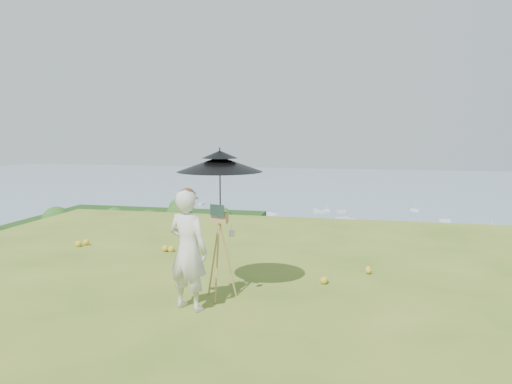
# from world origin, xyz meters

# --- Properties ---
(ground) EXTENTS (14.00, 14.00, 0.00)m
(ground) POSITION_xyz_m (0.00, 0.00, 0.00)
(ground) COLOR #4D6D1F
(ground) RESTS_ON ground
(shoreline_tier) EXTENTS (170.00, 28.00, 8.00)m
(shoreline_tier) POSITION_xyz_m (0.00, 75.00, -36.00)
(shoreline_tier) COLOR #696454
(shoreline_tier) RESTS_ON bay_water
(bay_water) EXTENTS (700.00, 700.00, 0.00)m
(bay_water) POSITION_xyz_m (0.00, 240.00, -34.00)
(bay_water) COLOR slate
(bay_water) RESTS_ON ground
(peninsula) EXTENTS (90.00, 60.00, 12.00)m
(peninsula) POSITION_xyz_m (-75.00, 155.00, -29.00)
(peninsula) COLOR #11370F
(peninsula) RESTS_ON bay_water
(slope_trees) EXTENTS (110.00, 50.00, 6.00)m
(slope_trees) POSITION_xyz_m (0.00, 35.00, -15.00)
(slope_trees) COLOR #1F5318
(slope_trees) RESTS_ON forest_slope
(harbor_town) EXTENTS (110.00, 22.00, 5.00)m
(harbor_town) POSITION_xyz_m (0.00, 75.00, -29.50)
(harbor_town) COLOR silver
(harbor_town) RESTS_ON shoreline_tier
(moored_boats) EXTENTS (140.00, 140.00, 0.70)m
(moored_boats) POSITION_xyz_m (-12.50, 161.00, -33.65)
(moored_boats) COLOR silver
(moored_boats) RESTS_ON bay_water
(wildflowers) EXTENTS (10.00, 10.50, 0.12)m
(wildflowers) POSITION_xyz_m (0.00, 0.25, 0.06)
(wildflowers) COLOR gold
(wildflowers) RESTS_ON ground
(painter) EXTENTS (0.71, 0.58, 1.69)m
(painter) POSITION_xyz_m (-0.56, -0.60, 0.84)
(painter) COLOR beige
(painter) RESTS_ON ground
(field_easel) EXTENTS (0.65, 0.65, 1.41)m
(field_easel) POSITION_xyz_m (-0.26, -0.07, 0.71)
(field_easel) COLOR #A67845
(field_easel) RESTS_ON ground
(sun_umbrella) EXTENTS (1.54, 1.54, 1.08)m
(sun_umbrella) POSITION_xyz_m (-0.25, -0.04, 1.70)
(sun_umbrella) COLOR black
(sun_umbrella) RESTS_ON field_easel
(painter_cap) EXTENTS (0.27, 0.30, 0.10)m
(painter_cap) POSITION_xyz_m (-0.56, -0.60, 1.64)
(painter_cap) COLOR pink
(painter_cap) RESTS_ON painter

